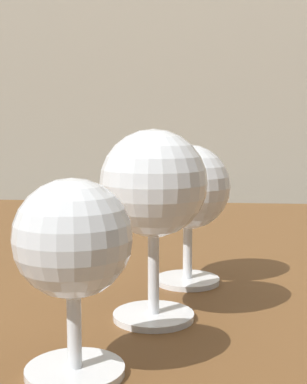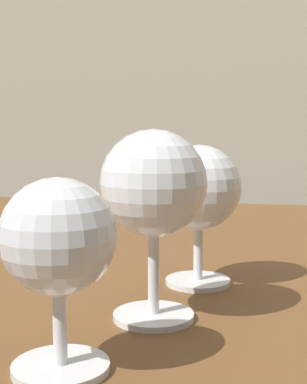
{
  "view_description": "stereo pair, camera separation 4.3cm",
  "coord_description": "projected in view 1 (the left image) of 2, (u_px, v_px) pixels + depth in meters",
  "views": [
    {
      "loc": [
        -0.01,
        -0.64,
        0.91
      ],
      "look_at": [
        -0.05,
        -0.22,
        0.86
      ],
      "focal_mm": 52.12,
      "sensor_mm": 36.0,
      "label": 1
    },
    {
      "loc": [
        0.04,
        -0.64,
        0.91
      ],
      "look_at": [
        -0.05,
        -0.22,
        0.86
      ],
      "focal_mm": 52.12,
      "sensor_mm": 36.0,
      "label": 2
    }
  ],
  "objects": [
    {
      "name": "dining_table",
      "position": [
        212.0,
        325.0,
        0.66
      ],
      "size": [
        1.54,
        0.88,
        0.75
      ],
      "color": "brown",
      "rests_on": "ground_plane"
    },
    {
      "name": "wine_glass_port",
      "position": [
        73.0,
        245.0,
        0.34
      ],
      "size": [
        0.07,
        0.07,
        0.12
      ],
      "color": "white",
      "rests_on": "dining_table"
    },
    {
      "name": "wine_glass_merlot",
      "position": [
        188.0,
        190.0,
        0.53
      ],
      "size": [
        0.08,
        0.08,
        0.14
      ],
      "color": "white",
      "rests_on": "dining_table"
    },
    {
      "name": "wine_glass_white",
      "position": [
        154.0,
        186.0,
        0.43
      ],
      "size": [
        0.08,
        0.08,
        0.15
      ],
      "color": "white",
      "rests_on": "dining_table"
    }
  ]
}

